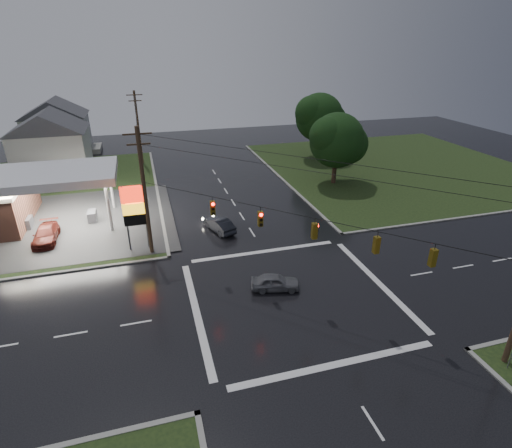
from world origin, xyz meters
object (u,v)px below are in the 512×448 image
object	(u,v)px
tree_ne_far	(320,117)
car_pump	(46,234)
car_crossing	(275,282)
utility_pole_nw	(145,191)
pylon_sign	(134,207)
house_far	(57,126)
utility_pole_n	(138,127)
house_near	(51,143)
car_north	(219,225)
tree_ne_near	(338,140)

from	to	relation	value
tree_ne_far	car_pump	size ratio (longest dim) A/B	2.06
tree_ne_far	car_crossing	distance (m)	37.84
tree_ne_far	car_pump	world-z (taller)	tree_ne_far
car_crossing	car_pump	world-z (taller)	car_pump
tree_ne_far	utility_pole_nw	bearing A→B (deg)	-137.41
pylon_sign	house_far	size ratio (longest dim) A/B	0.54
pylon_sign	utility_pole_n	world-z (taller)	utility_pole_n
utility_pole_nw	car_crossing	world-z (taller)	utility_pole_nw
pylon_sign	utility_pole_nw	bearing A→B (deg)	-45.00
house_near	car_crossing	world-z (taller)	house_near
utility_pole_nw	tree_ne_far	bearing A→B (deg)	42.59
utility_pole_n	pylon_sign	bearing A→B (deg)	-92.08
car_north	car_pump	distance (m)	15.93
pylon_sign	utility_pole_nw	size ratio (longest dim) A/B	0.55
car_crossing	tree_ne_near	bearing A→B (deg)	-21.51
utility_pole_n	tree_ne_near	size ratio (longest dim) A/B	1.17
car_crossing	house_far	bearing A→B (deg)	38.61
utility_pole_nw	car_crossing	xyz separation A→B (m)	(8.58, -8.29, -5.11)
pylon_sign	car_north	xyz separation A→B (m)	(7.55, 1.68, -3.34)
house_near	tree_ne_far	distance (m)	38.19
utility_pole_n	house_far	xyz separation A→B (m)	(-12.45, 10.00, -1.06)
tree_ne_far	car_pump	xyz separation A→B (m)	(-35.87, -19.55, -5.49)
utility_pole_n	car_crossing	size ratio (longest dim) A/B	2.91
tree_ne_near	car_pump	world-z (taller)	tree_ne_near
house_near	car_crossing	distance (m)	40.32
utility_pole_nw	car_north	xyz separation A→B (m)	(6.55, 2.68, -5.05)
utility_pole_nw	house_near	world-z (taller)	utility_pole_nw
car_crossing	tree_ne_far	bearing A→B (deg)	-14.45
car_pump	tree_ne_near	bearing A→B (deg)	13.03
utility_pole_nw	house_near	xyz separation A→B (m)	(-11.45, 26.50, -1.32)
car_pump	car_crossing	bearing A→B (deg)	-36.53
car_pump	utility_pole_n	bearing A→B (deg)	68.71
utility_pole_nw	utility_pole_n	bearing A→B (deg)	90.00
house_near	tree_ne_near	bearing A→B (deg)	-21.76
utility_pole_nw	tree_ne_near	xyz separation A→B (m)	(23.64, 12.49, -0.16)
pylon_sign	car_pump	distance (m)	9.70
car_north	car_crossing	distance (m)	11.16
tree_ne_far	car_north	xyz separation A→B (m)	(-20.10, -21.81, -5.51)
tree_ne_near	tree_ne_far	world-z (taller)	tree_ne_far
house_near	tree_ne_far	size ratio (longest dim) A/B	1.13
car_pump	house_far	bearing A→B (deg)	95.58
house_near	tree_ne_far	xyz separation A→B (m)	(38.10, -2.01, 1.77)
utility_pole_nw	car_pump	size ratio (longest dim) A/B	2.31
house_near	utility_pole_n	bearing A→B (deg)	9.91
house_far	car_pump	world-z (taller)	house_far
house_far	tree_ne_near	bearing A→B (deg)	-35.77
utility_pole_nw	car_north	bearing A→B (deg)	22.27
tree_ne_far	car_pump	bearing A→B (deg)	-151.41
pylon_sign	utility_pole_nw	xyz separation A→B (m)	(1.00, -1.00, 1.71)
utility_pole_nw	car_crossing	size ratio (longest dim) A/B	3.04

